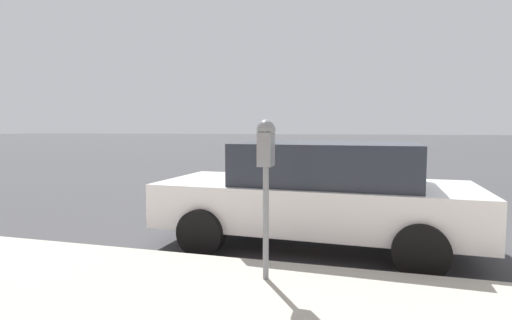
{
  "coord_description": "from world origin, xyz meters",
  "views": [
    {
      "loc": [
        -6.61,
        -0.06,
        1.71
      ],
      "look_at": [
        -2.74,
        1.01,
        1.39
      ],
      "focal_mm": 28.0,
      "sensor_mm": 36.0,
      "label": 1
    }
  ],
  "objects": [
    {
      "name": "parking_meter",
      "position": [
        -2.75,
        0.9,
        1.42
      ],
      "size": [
        0.21,
        0.19,
        1.62
      ],
      "color": "gray",
      "rests_on": "sidewalk"
    },
    {
      "name": "ground_plane",
      "position": [
        0.0,
        0.0,
        0.0
      ],
      "size": [
        220.0,
        220.0,
        0.0
      ],
      "primitive_type": "plane",
      "color": "#424244"
    },
    {
      "name": "car_white",
      "position": [
        -0.89,
        0.6,
        0.79
      ],
      "size": [
        2.14,
        4.47,
        1.51
      ],
      "rotation": [
        0.0,
        0.0,
        -0.03
      ],
      "color": "silver",
      "rests_on": "ground_plane"
    }
  ]
}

